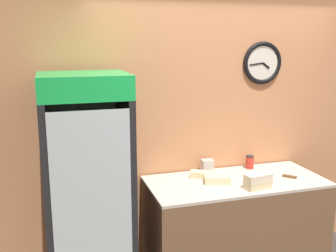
% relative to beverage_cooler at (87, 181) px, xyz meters
% --- Properties ---
extents(wall_back, '(5.20, 0.10, 2.70)m').
position_rel_beverage_cooler_xyz_m(wall_back, '(1.32, 0.35, 0.31)').
color(wall_back, tan).
rests_on(wall_back, ground_plane).
extents(prep_counter, '(1.60, 0.72, 0.93)m').
position_rel_beverage_cooler_xyz_m(prep_counter, '(1.31, -0.06, -0.58)').
color(prep_counter, brown).
rests_on(prep_counter, ground_plane).
extents(beverage_cooler, '(0.67, 0.70, 1.92)m').
position_rel_beverage_cooler_xyz_m(beverage_cooler, '(0.00, 0.00, 0.00)').
color(beverage_cooler, black).
rests_on(beverage_cooler, ground_plane).
extents(sandwich_stack_bottom, '(0.24, 0.14, 0.06)m').
position_rel_beverage_cooler_xyz_m(sandwich_stack_bottom, '(1.39, -0.30, -0.08)').
color(sandwich_stack_bottom, beige).
rests_on(sandwich_stack_bottom, prep_counter).
extents(sandwich_stack_middle, '(0.24, 0.14, 0.06)m').
position_rel_beverage_cooler_xyz_m(sandwich_stack_middle, '(1.39, -0.30, -0.02)').
color(sandwich_stack_middle, beige).
rests_on(sandwich_stack_middle, sandwich_stack_bottom).
extents(sandwich_flat_left, '(0.24, 0.19, 0.06)m').
position_rel_beverage_cooler_xyz_m(sandwich_flat_left, '(1.05, 0.09, -0.09)').
color(sandwich_flat_left, beige).
rests_on(sandwich_flat_left, prep_counter).
extents(sandwich_flat_right, '(0.25, 0.18, 0.06)m').
position_rel_beverage_cooler_xyz_m(sandwich_flat_right, '(1.12, -0.08, -0.08)').
color(sandwich_flat_right, beige).
rests_on(sandwich_flat_right, prep_counter).
extents(chefs_knife, '(0.29, 0.29, 0.02)m').
position_rel_beverage_cooler_xyz_m(chefs_knife, '(1.86, -0.19, -0.11)').
color(chefs_knife, silver).
rests_on(chefs_knife, prep_counter).
extents(condiment_jar, '(0.08, 0.08, 0.13)m').
position_rel_beverage_cooler_xyz_m(condiment_jar, '(1.59, 0.21, -0.05)').
color(condiment_jar, '#B72D23').
rests_on(condiment_jar, prep_counter).
extents(napkin_dispenser, '(0.11, 0.09, 0.12)m').
position_rel_beverage_cooler_xyz_m(napkin_dispenser, '(1.15, 0.23, -0.06)').
color(napkin_dispenser, '#B7B2AD').
rests_on(napkin_dispenser, prep_counter).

